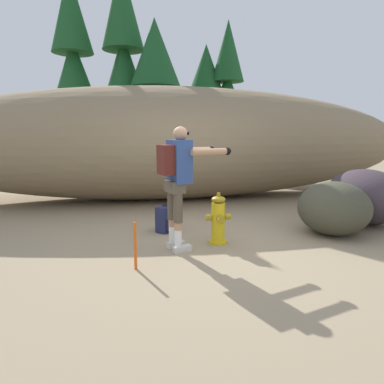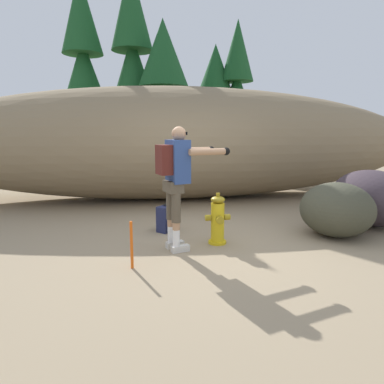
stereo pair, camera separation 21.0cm
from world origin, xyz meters
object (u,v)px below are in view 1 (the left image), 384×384
Objects in this scene: utility_worker at (179,173)px; fire_hydrant at (218,220)px; boulder_mid at (365,196)px; spare_backpack at (165,219)px; boulder_large at (334,208)px; survey_stake at (135,246)px.

fire_hydrant is at bearing -0.42° from utility_worker.
boulder_mid is (2.96, 0.59, 0.14)m from fire_hydrant.
spare_backpack is 0.41× the size of boulder_large.
boulder_mid reaches higher than survey_stake.
fire_hydrant is 1.48m from survey_stake.
boulder_mid is (3.68, -0.17, 0.29)m from spare_backpack.
boulder_large is 3.35m from survey_stake.
spare_backpack is at bearing 133.44° from fire_hydrant.
fire_hydrant is 1.66× the size of spare_backpack.
utility_worker is 3.72m from boulder_mid.
fire_hydrant is at bearing -178.00° from boulder_large.
boulder_large reaches higher than survey_stake.
spare_backpack is 3.69m from boulder_mid.
boulder_large is at bearing -10.84° from utility_worker.
utility_worker is at bearing -41.64° from spare_backpack.
fire_hydrant is 1.05m from spare_backpack.
boulder_mid is at bearing 40.22° from spare_backpack.
utility_worker is 2.91× the size of survey_stake.
boulder_mid is at bearing -4.19° from utility_worker.
survey_stake is at bearing -162.25° from boulder_mid.
boulder_mid is at bearing 11.23° from fire_hydrant.
boulder_mid is 2.47× the size of survey_stake.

